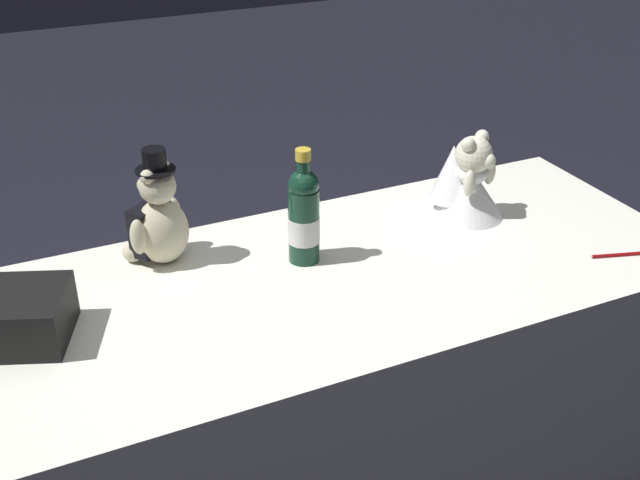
% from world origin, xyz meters
% --- Properties ---
extents(reception_table, '(1.86, 0.73, 0.79)m').
position_xyz_m(reception_table, '(0.00, 0.00, 0.39)').
color(reception_table, white).
rests_on(reception_table, ground_plane).
extents(teddy_bear_groom, '(0.16, 0.16, 0.29)m').
position_xyz_m(teddy_bear_groom, '(-0.32, 0.24, 0.90)').
color(teddy_bear_groom, beige).
rests_on(teddy_bear_groom, reception_table).
extents(teddy_bear_bride, '(0.21, 0.24, 0.23)m').
position_xyz_m(teddy_bear_bride, '(0.49, 0.14, 0.89)').
color(teddy_bear_bride, white).
rests_on(teddy_bear_bride, reception_table).
extents(champagne_bottle, '(0.08, 0.08, 0.29)m').
position_xyz_m(champagne_bottle, '(0.00, 0.09, 0.91)').
color(champagne_bottle, '#143927').
rests_on(champagne_bottle, reception_table).
extents(signing_pen, '(0.15, 0.05, 0.01)m').
position_xyz_m(signing_pen, '(0.71, -0.22, 0.79)').
color(signing_pen, maroon).
rests_on(signing_pen, reception_table).
extents(gift_case_black, '(0.31, 0.26, 0.11)m').
position_xyz_m(gift_case_black, '(-0.69, 0.05, 0.84)').
color(gift_case_black, black).
rests_on(gift_case_black, reception_table).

